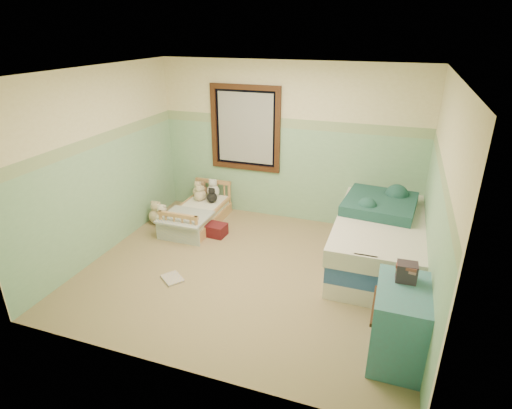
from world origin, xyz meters
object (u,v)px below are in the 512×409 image
(toddler_bed_frame, at_px, (198,219))
(floor_book, at_px, (172,279))
(plush_floor_cream, at_px, (163,218))
(dresser, at_px, (399,324))
(plush_floor_tan, at_px, (157,216))
(red_pillow, at_px, (216,230))
(twin_bed_frame, at_px, (377,255))

(toddler_bed_frame, relative_size, floor_book, 4.58)
(plush_floor_cream, relative_size, dresser, 0.32)
(toddler_bed_frame, height_order, dresser, dresser)
(plush_floor_tan, height_order, red_pillow, plush_floor_tan)
(toddler_bed_frame, distance_m, plush_floor_cream, 0.56)
(plush_floor_cream, bearing_deg, dresser, -26.19)
(plush_floor_cream, bearing_deg, floor_book, -55.17)
(plush_floor_tan, xyz_separation_m, red_pillow, (1.08, -0.07, -0.04))
(twin_bed_frame, relative_size, red_pillow, 7.31)
(toddler_bed_frame, height_order, twin_bed_frame, twin_bed_frame)
(toddler_bed_frame, bearing_deg, floor_book, -75.27)
(toddler_bed_frame, xyz_separation_m, floor_book, (0.41, -1.55, -0.07))
(toddler_bed_frame, distance_m, twin_bed_frame, 2.82)
(twin_bed_frame, bearing_deg, plush_floor_cream, 179.30)
(twin_bed_frame, distance_m, red_pillow, 2.37)
(red_pillow, xyz_separation_m, floor_book, (-0.03, -1.28, -0.08))
(plush_floor_tan, relative_size, twin_bed_frame, 0.12)
(toddler_bed_frame, relative_size, red_pillow, 4.43)
(plush_floor_cream, bearing_deg, red_pillow, -2.76)
(plush_floor_cream, height_order, floor_book, plush_floor_cream)
(plush_floor_cream, distance_m, plush_floor_tan, 0.13)
(plush_floor_cream, height_order, twin_bed_frame, plush_floor_cream)
(toddler_bed_frame, height_order, floor_book, toddler_bed_frame)
(plush_floor_cream, relative_size, red_pillow, 0.83)
(floor_book, bearing_deg, twin_bed_frame, 65.50)
(plush_floor_cream, bearing_deg, plush_floor_tan, 166.89)
(dresser, height_order, floor_book, dresser)
(twin_bed_frame, distance_m, dresser, 1.79)
(toddler_bed_frame, relative_size, twin_bed_frame, 0.61)
(red_pillow, bearing_deg, plush_floor_tan, 176.04)
(plush_floor_tan, relative_size, floor_book, 0.92)
(plush_floor_tan, bearing_deg, plush_floor_cream, -13.11)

